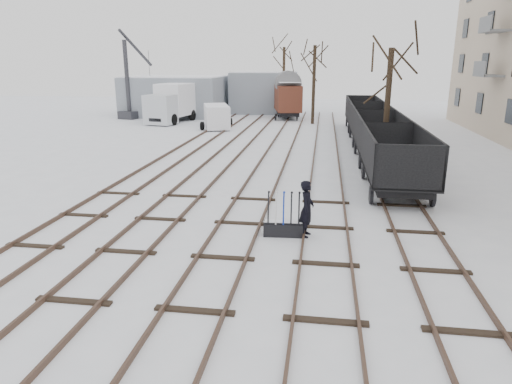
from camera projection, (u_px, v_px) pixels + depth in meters
ground at (223, 258)px, 13.41m from camera, size 120.00×120.00×0.00m
tracks at (274, 160)px, 26.39m from camera, size 13.90×52.00×0.16m
shed_left at (176, 96)px, 48.90m from camera, size 10.00×8.00×4.10m
shed_right at (264, 92)px, 51.38m from camera, size 7.00×6.00×4.50m
ground_frame at (283, 228)px, 15.08m from camera, size 1.32×0.49×1.49m
worker at (307, 209)px, 14.89m from camera, size 0.54×0.74×1.89m
freight_wagon_a at (395, 169)px, 20.09m from camera, size 2.61×6.52×2.66m
freight_wagon_b at (379, 144)px, 26.17m from camera, size 2.61×6.52×2.66m
freight_wagon_c at (369, 128)px, 32.26m from camera, size 2.61×6.52×2.66m
freight_wagon_d at (362, 118)px, 38.34m from camera, size 2.61×6.52×2.66m
box_van_wagon at (288, 97)px, 45.58m from camera, size 3.42×5.19×3.66m
lorry at (176, 102)px, 43.57m from camera, size 3.56×8.16×3.58m
panel_van at (217, 116)px, 39.34m from camera, size 3.22×4.88×1.99m
crane at (129, 96)px, 45.71m from camera, size 2.10×5.13×8.59m
tree_near at (387, 110)px, 23.89m from camera, size 0.30×0.30×6.25m
tree_far_left at (284, 80)px, 50.55m from camera, size 0.30×0.30×7.10m
tree_far_right at (314, 85)px, 41.41m from camera, size 0.30×0.30×6.98m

